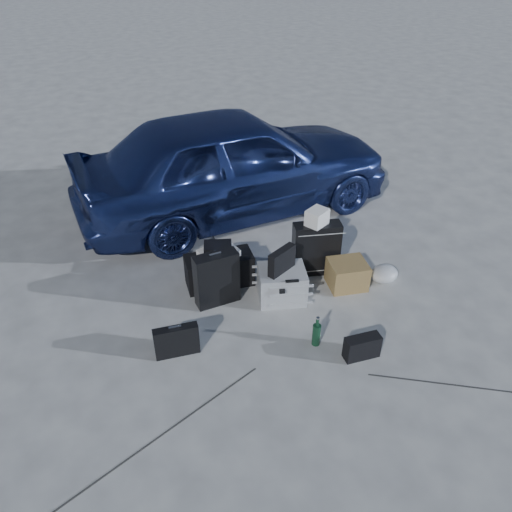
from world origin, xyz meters
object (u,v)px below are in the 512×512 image
Objects in this scene: pelican_case at (282,284)px; duffel_bag at (219,270)px; suitcase_left at (217,279)px; suitcase_right at (316,249)px; car at (234,162)px; briefcase at (177,341)px; green_bottle at (317,331)px; cardboard_box at (347,274)px.

pelican_case is 0.74m from duffel_bag.
suitcase_left is at bearing -107.38° from duffel_bag.
suitcase_right reaches higher than duffel_bag.
car reaches higher than pelican_case.
suitcase_right is at bearing -172.39° from car.
green_bottle is (1.27, -0.45, -0.00)m from briefcase.
suitcase_left is (-1.00, -1.81, -0.43)m from car.
suitcase_right is at bearing 26.74° from briefcase.
suitcase_right is 0.86× the size of duffel_bag.
suitcase_right is at bearing 1.39° from suitcase_left.
cardboard_box is (2.07, 0.21, -0.01)m from briefcase.
car is at bearing 115.01° from suitcase_right.
car is 2.11m from suitcase_left.
car reaches higher than green_bottle.
briefcase is 1.03× the size of cardboard_box.
cardboard_box is (0.43, -2.17, -0.58)m from car.
cardboard_box is (0.19, -0.39, -0.17)m from suitcase_right.
suitcase_left is 1.48m from cardboard_box.
cardboard_box is (1.29, -0.65, -0.03)m from duffel_bag.
pelican_case is at bearing 23.55° from briefcase.
duffel_bag is at bearing 150.54° from car.
duffel_bag is 1.40m from green_bottle.
cardboard_box is at bearing -168.90° from car.
car reaches higher than duffel_bag.
car reaches higher than suitcase_right.
suitcase_left reaches higher than cardboard_box.
suitcase_left is 1.49× the size of cardboard_box.
suitcase_right is (0.58, 0.26, 0.14)m from pelican_case.
green_bottle is at bearing -140.39° from cardboard_box.
pelican_case is 0.67× the size of duffel_bag.
briefcase is at bearing -123.35° from duffel_bag.
car is at bearing 61.22° from suitcase_left.
duffel_bag is 2.30× the size of green_bottle.
green_bottle is at bearing -10.63° from briefcase.
car is at bearing 101.21° from cardboard_box.
duffel_bag reaches higher than green_bottle.
briefcase is at bearing 145.34° from car.
duffel_bag reaches higher than pelican_case.
cardboard_box is at bearing 39.61° from green_bottle.
car is 10.48× the size of cardboard_box.
green_bottle reaches higher than cardboard_box.
duffel_bag is (0.79, 0.86, 0.02)m from briefcase.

